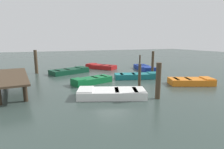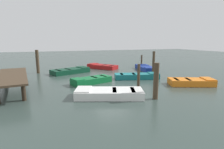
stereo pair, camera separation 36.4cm
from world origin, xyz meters
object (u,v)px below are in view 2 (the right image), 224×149
at_px(mooring_piling_far_left, 154,63).
at_px(rowboat_red, 102,66).
at_px(mooring_piling_near_left, 142,61).
at_px(rowboat_dark_green, 71,71).
at_px(rowboat_orange, 191,82).
at_px(rowboat_teal, 137,76).
at_px(rowboat_white, 109,93).
at_px(dock_segment, 12,77).
at_px(rowboat_blue, 146,68).
at_px(mooring_piling_center, 37,62).
at_px(mooring_piling_near_right, 139,76).
at_px(mooring_piling_mid_left, 156,81).
at_px(rowboat_green, 91,80).

bearing_deg(mooring_piling_far_left, rowboat_red, 33.69).
bearing_deg(mooring_piling_near_left, rowboat_dark_green, 98.91).
bearing_deg(rowboat_orange, rowboat_teal, 150.91).
bearing_deg(rowboat_white, rowboat_dark_green, -63.56).
bearing_deg(dock_segment, rowboat_dark_green, -46.08).
relative_size(rowboat_blue, mooring_piling_far_left, 1.78).
distance_m(rowboat_teal, rowboat_red, 6.01).
distance_m(mooring_piling_center, mooring_piling_near_left, 10.82).
height_order(mooring_piling_center, mooring_piling_near_right, mooring_piling_center).
xyz_separation_m(mooring_piling_center, mooring_piling_near_left, (0.24, -10.81, -0.39)).
bearing_deg(rowboat_teal, mooring_piling_mid_left, -91.95).
bearing_deg(rowboat_red, rowboat_dark_green, 75.76).
relative_size(rowboat_dark_green, mooring_piling_near_left, 2.76).
bearing_deg(rowboat_white, dock_segment, -12.78).
distance_m(rowboat_teal, mooring_piling_near_right, 2.67).
xyz_separation_m(mooring_piling_near_right, mooring_piling_far_left, (3.53, -3.43, 0.26)).
height_order(dock_segment, rowboat_red, dock_segment).
bearing_deg(rowboat_blue, rowboat_white, -31.42).
xyz_separation_m(mooring_piling_near_right, mooring_piling_mid_left, (-2.34, 0.33, 0.18)).
bearing_deg(dock_segment, rowboat_orange, -109.34).
bearing_deg(dock_segment, mooring_piling_near_right, -110.58).
height_order(mooring_piling_near_right, mooring_piling_mid_left, mooring_piling_mid_left).
bearing_deg(mooring_piling_center, rowboat_white, -158.12).
relative_size(rowboat_teal, mooring_piling_far_left, 1.75).
xyz_separation_m(rowboat_teal, rowboat_green, (-0.17, 3.67, 0.00)).
bearing_deg(rowboat_orange, mooring_piling_center, 161.36).
distance_m(mooring_piling_near_right, mooring_piling_far_left, 4.93).
bearing_deg(mooring_piling_near_left, rowboat_green, 128.37).
bearing_deg(mooring_piling_mid_left, mooring_piling_center, 29.54).
height_order(rowboat_teal, mooring_piling_near_right, mooring_piling_near_right).
distance_m(rowboat_teal, rowboat_dark_green, 6.20).
bearing_deg(rowboat_dark_green, mooring_piling_center, 139.04).
xyz_separation_m(rowboat_teal, mooring_piling_mid_left, (-4.67, 1.51, 0.70)).
relative_size(mooring_piling_center, mooring_piling_near_left, 1.59).
relative_size(mooring_piling_far_left, mooring_piling_mid_left, 1.09).
relative_size(mooring_piling_center, mooring_piling_mid_left, 1.14).
bearing_deg(rowboat_green, mooring_piling_far_left, 174.74).
relative_size(rowboat_white, mooring_piling_center, 1.78).
bearing_deg(mooring_piling_near_right, rowboat_blue, -35.02).
distance_m(rowboat_dark_green, mooring_piling_near_left, 8.16).
height_order(rowboat_red, mooring_piling_mid_left, mooring_piling_mid_left).
xyz_separation_m(mooring_piling_center, mooring_piling_far_left, (-4.16, -9.44, -0.05)).
xyz_separation_m(rowboat_green, mooring_piling_center, (5.53, 3.52, 0.83)).
height_order(rowboat_white, rowboat_red, same).
height_order(rowboat_orange, rowboat_green, same).
bearing_deg(rowboat_orange, rowboat_blue, 108.93).
xyz_separation_m(rowboat_dark_green, mooring_piling_far_left, (-3.14, -6.68, 0.79)).
bearing_deg(rowboat_green, mooring_piling_near_left, -159.94).
relative_size(rowboat_dark_green, mooring_piling_far_left, 1.82).
xyz_separation_m(rowboat_red, mooring_piling_mid_left, (-10.62, 0.59, 0.70)).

